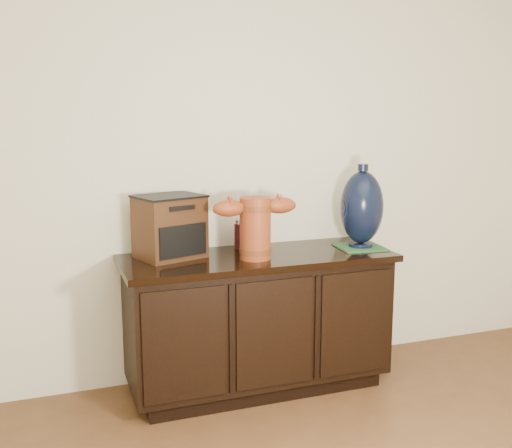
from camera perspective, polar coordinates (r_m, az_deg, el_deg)
name	(u,v)px	position (r m, az deg, el deg)	size (l,w,h in m)	color
sideboard	(258,320)	(3.32, 0.18, -9.16)	(1.46, 0.56, 0.75)	black
terracotta_vessel	(255,224)	(3.09, -0.07, -0.04)	(0.45, 0.17, 0.32)	#A1431D
tv_radio	(170,227)	(3.16, -8.21, -0.24)	(0.40, 0.36, 0.33)	#3C200F
green_mat	(360,247)	(3.44, 9.86, -2.17)	(0.25, 0.25, 0.01)	#2A5F2E
lamp_base	(362,208)	(3.40, 10.04, 1.54)	(0.26, 0.26, 0.47)	black
spray_can	(239,234)	(3.36, -1.60, -0.97)	(0.06, 0.06, 0.16)	#580F18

